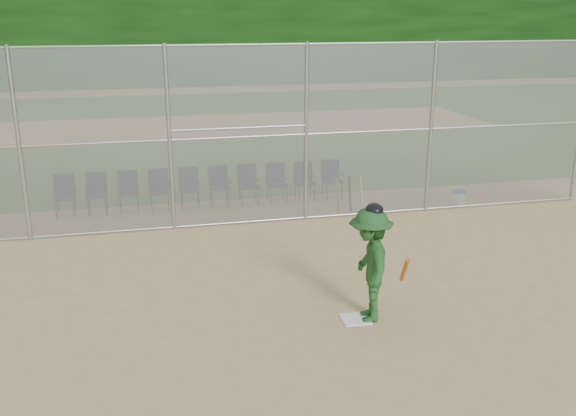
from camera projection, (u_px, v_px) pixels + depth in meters
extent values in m
plane|color=tan|center=(324.00, 322.00, 9.97)|extent=(100.00, 100.00, 0.00)
plane|color=#2E611D|center=(204.00, 126.00, 26.72)|extent=(100.00, 100.00, 0.00)
plane|color=tan|center=(204.00, 126.00, 26.72)|extent=(24.00, 24.00, 0.00)
cube|color=gray|center=(262.00, 136.00, 14.03)|extent=(16.00, 0.02, 4.00)
cylinder|color=#9EA3A8|center=(261.00, 44.00, 13.46)|extent=(16.00, 0.05, 0.05)
cube|color=white|center=(355.00, 319.00, 10.03)|extent=(0.45, 0.45, 0.02)
imported|color=#1E4C1F|center=(370.00, 265.00, 9.80)|extent=(0.87, 1.27, 1.81)
ellipsoid|color=black|center=(372.00, 210.00, 9.54)|extent=(0.27, 0.30, 0.23)
cylinder|color=#D25A13|center=(405.00, 270.00, 9.50)|extent=(0.26, 0.66, 0.62)
cylinder|color=white|center=(459.00, 199.00, 15.82)|extent=(0.29, 0.29, 0.34)
cylinder|color=#2554A1|center=(460.00, 192.00, 15.77)|extent=(0.31, 0.31, 0.05)
cylinder|color=#D84C14|center=(338.00, 194.00, 15.33)|extent=(0.06, 0.25, 0.84)
cylinder|color=black|center=(350.00, 194.00, 15.39)|extent=(0.06, 0.28, 0.84)
cylinder|color=#B2B2B7|center=(362.00, 193.00, 15.46)|extent=(0.06, 0.31, 0.83)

